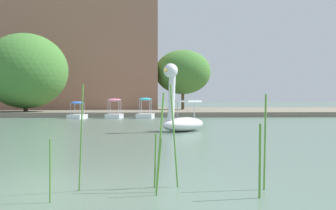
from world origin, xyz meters
TOP-DOWN VIEW (x-y plane):
  - ground_plane at (0.00, 0.00)m, footprint 695.99×695.99m
  - shore_bank_far at (0.00, 41.45)m, footprint 113.52×24.52m
  - swan_boat at (3.02, 12.72)m, footprint 2.55×2.63m
  - pedal_boat_cyan at (1.79, 27.69)m, footprint 1.47×2.26m
  - pedal_boat_pink at (-0.52, 27.59)m, footprint 1.32×2.17m
  - pedal_boat_blue at (-3.23, 27.39)m, footprint 1.36×2.06m
  - tree_broadleaf_right at (6.04, 41.69)m, footprint 7.02×6.41m
  - tree_willow_overhanging at (-8.17, 32.45)m, footprint 9.87×9.96m
  - apartment_block at (-8.60, 44.06)m, footprint 23.79×10.39m
  - reed_clump_foreground at (1.79, -0.21)m, footprint 3.10×1.03m

SIDE VIEW (x-z plane):
  - ground_plane at x=0.00m, z-range 0.00..0.00m
  - shore_bank_far at x=0.00m, z-range 0.00..0.40m
  - pedal_boat_blue at x=-3.23m, z-range -0.21..1.05m
  - pedal_boat_cyan at x=1.79m, z-range -0.33..1.21m
  - pedal_boat_pink at x=-0.52m, z-range -0.28..1.20m
  - reed_clump_foreground at x=1.79m, z-range -0.16..1.43m
  - swan_boat at x=3.02m, z-range -0.75..2.13m
  - tree_willow_overhanging at x=-8.17m, z-range 0.54..7.11m
  - tree_broadleaf_right at x=6.04m, z-range 1.20..7.50m
  - apartment_block at x=-8.60m, z-range 0.40..15.18m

